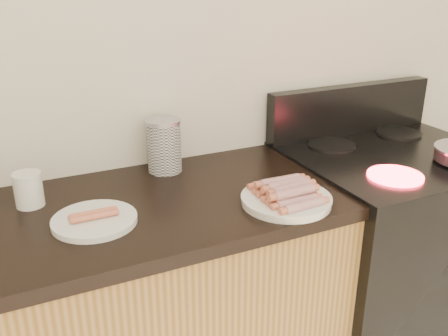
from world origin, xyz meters
name	(u,v)px	position (x,y,z in m)	size (l,w,h in m)	color
wall_back	(164,48)	(0.00, 2.00, 1.30)	(4.00, 0.04, 2.60)	silver
stove	(383,259)	(0.78, 1.68, 0.46)	(0.76, 0.65, 0.91)	black
stove_panel	(350,109)	(0.78, 1.96, 1.01)	(0.76, 0.06, 0.20)	black
burner_near_left	(395,176)	(0.61, 1.51, 0.92)	(0.18, 0.18, 0.01)	#FF1E2D
burner_far_left	(332,145)	(0.61, 1.84, 0.92)	(0.18, 0.18, 0.01)	black
burner_far_right	(399,133)	(0.95, 1.84, 0.92)	(0.18, 0.18, 0.01)	black
main_plate	(286,201)	(0.19, 1.51, 0.91)	(0.27, 0.27, 0.02)	silver
side_plate	(95,220)	(-0.34, 1.63, 0.91)	(0.23, 0.23, 0.02)	white
hotdog_pile	(287,191)	(0.19, 1.51, 0.94)	(0.13, 0.21, 0.05)	#9F4536
plain_sausages	(94,215)	(-0.34, 1.63, 0.93)	(0.12, 0.04, 0.02)	#BF5B30
canister	(164,145)	(-0.04, 1.91, 0.99)	(0.12, 0.12, 0.18)	silver
mug	(28,190)	(-0.49, 1.82, 0.95)	(0.08, 0.08, 0.10)	white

